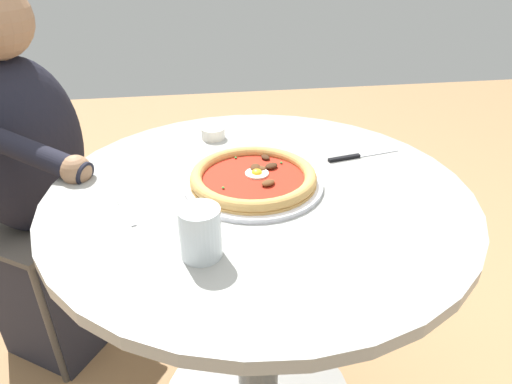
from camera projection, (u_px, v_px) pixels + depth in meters
name	position (u px, v px, depth m)	size (l,w,h in m)	color
dining_table	(259.00, 266.00, 1.09)	(0.92, 0.92, 0.74)	#999993
pizza_on_plate	(253.00, 179.00, 0.99)	(0.31, 0.31, 0.04)	white
water_glass	(201.00, 236.00, 0.76)	(0.07, 0.07, 0.09)	silver
steak_knife	(354.00, 157.00, 1.12)	(0.05, 0.19, 0.01)	silver
ramekin_capers	(213.00, 133.00, 1.22)	(0.06, 0.06, 0.03)	white
fork_utensil	(122.00, 205.00, 0.92)	(0.17, 0.07, 0.00)	#BCBCC1
diner_person	(44.00, 209.00, 1.35)	(0.53, 0.44, 1.14)	#282833
cafe_chair_diner	(6.00, 187.00, 1.38)	(0.53, 0.53, 0.92)	#504A45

